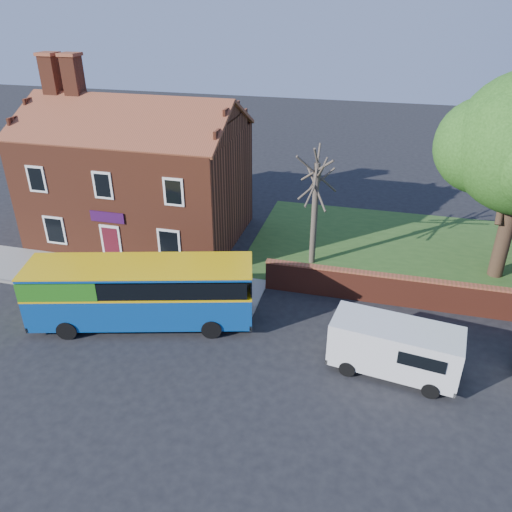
# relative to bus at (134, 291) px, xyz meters

# --- Properties ---
(ground) EXTENTS (120.00, 120.00, 0.00)m
(ground) POSITION_rel_bus_xyz_m (3.02, -2.45, -1.72)
(ground) COLOR black
(ground) RESTS_ON ground
(pavement) EXTENTS (18.00, 3.50, 0.12)m
(pavement) POSITION_rel_bus_xyz_m (-3.98, 3.30, -1.66)
(pavement) COLOR gray
(pavement) RESTS_ON ground
(kerb) EXTENTS (18.00, 0.15, 0.14)m
(kerb) POSITION_rel_bus_xyz_m (-3.98, 1.55, -1.65)
(kerb) COLOR slate
(kerb) RESTS_ON ground
(grass_strip) EXTENTS (26.00, 12.00, 0.04)m
(grass_strip) POSITION_rel_bus_xyz_m (16.02, 10.55, -1.70)
(grass_strip) COLOR #426B28
(grass_strip) RESTS_ON ground
(shop_building) EXTENTS (12.30, 8.13, 10.50)m
(shop_building) POSITION_rel_bus_xyz_m (-4.01, 9.05, 1.69)
(shop_building) COLOR brown
(shop_building) RESTS_ON ground
(boundary_wall) EXTENTS (22.00, 0.38, 1.60)m
(boundary_wall) POSITION_rel_bus_xyz_m (16.02, 4.55, -0.91)
(boundary_wall) COLOR maroon
(boundary_wall) RESTS_ON ground
(bus) EXTENTS (10.26, 5.05, 3.03)m
(bus) POSITION_rel_bus_xyz_m (0.00, 0.00, 0.00)
(bus) COLOR #0D4291
(bus) RESTS_ON ground
(van_near) EXTENTS (5.20, 2.68, 2.18)m
(van_near) POSITION_rel_bus_xyz_m (11.43, -0.53, -0.50)
(van_near) COLOR silver
(van_near) RESTS_ON ground
(bare_tree) EXTENTS (2.39, 2.85, 6.38)m
(bare_tree) POSITION_rel_bus_xyz_m (6.90, 7.81, 1.55)
(bare_tree) COLOR #4C4238
(bare_tree) RESTS_ON ground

